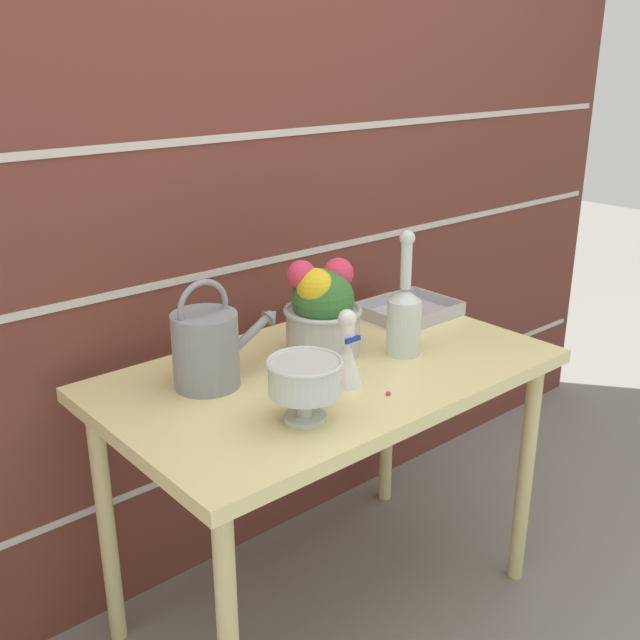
# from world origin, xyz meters

# --- Properties ---
(ground_plane) EXTENTS (12.00, 12.00, 0.00)m
(ground_plane) POSITION_xyz_m (0.00, 0.00, 0.00)
(ground_plane) COLOR gray
(brick_wall) EXTENTS (3.60, 0.08, 2.20)m
(brick_wall) POSITION_xyz_m (0.00, 0.43, 1.10)
(brick_wall) COLOR brown
(brick_wall) RESTS_ON ground_plane
(patio_table) EXTENTS (1.14, 0.67, 0.74)m
(patio_table) POSITION_xyz_m (0.00, 0.00, 0.66)
(patio_table) COLOR beige
(patio_table) RESTS_ON ground_plane
(watering_can) EXTENTS (0.30, 0.16, 0.27)m
(watering_can) POSITION_xyz_m (-0.29, 0.11, 0.84)
(watering_can) COLOR gray
(watering_can) RESTS_ON patio_table
(crystal_pedestal_bowl) EXTENTS (0.17, 0.17, 0.14)m
(crystal_pedestal_bowl) POSITION_xyz_m (-0.23, -0.18, 0.84)
(crystal_pedestal_bowl) COLOR silver
(crystal_pedestal_bowl) RESTS_ON patio_table
(flower_planter) EXTENTS (0.21, 0.21, 0.26)m
(flower_planter) POSITION_xyz_m (0.05, 0.08, 0.86)
(flower_planter) COLOR #BCBCC1
(flower_planter) RESTS_ON patio_table
(glass_decanter) EXTENTS (0.09, 0.09, 0.33)m
(glass_decanter) POSITION_xyz_m (0.21, -0.06, 0.85)
(glass_decanter) COLOR silver
(glass_decanter) RESTS_ON patio_table
(figurine_vase) EXTENTS (0.08, 0.08, 0.19)m
(figurine_vase) POSITION_xyz_m (-0.04, -0.10, 0.82)
(figurine_vase) COLOR white
(figurine_vase) RESTS_ON patio_table
(wire_tray) EXTENTS (0.27, 0.22, 0.04)m
(wire_tray) POSITION_xyz_m (0.45, 0.14, 0.75)
(wire_tray) COLOR #B7B7BC
(wire_tray) RESTS_ON patio_table
(fallen_petal) EXTENTS (0.01, 0.01, 0.01)m
(fallen_petal) POSITION_xyz_m (0.00, -0.21, 0.74)
(fallen_petal) COLOR #E03856
(fallen_petal) RESTS_ON patio_table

